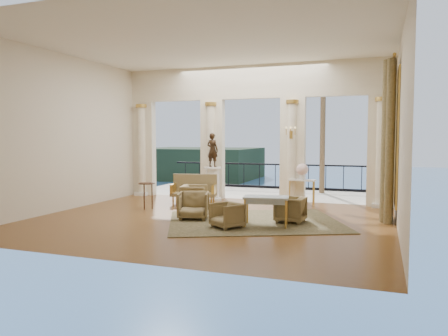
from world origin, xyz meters
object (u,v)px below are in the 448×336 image
at_px(armchair_d, 194,195).
at_px(settee, 194,189).
at_px(game_table, 266,200).
at_px(pedestal, 213,184).
at_px(armchair_c, 290,208).
at_px(console_table, 302,184).
at_px(side_table, 147,186).
at_px(armchair_b, 227,214).
at_px(statue, 212,150).
at_px(armchair_a, 193,204).

height_order(armchair_d, settee, settee).
relative_size(game_table, pedestal, 1.00).
height_order(armchair_c, console_table, console_table).
xyz_separation_m(game_table, side_table, (-3.94, 1.26, 0.03)).
height_order(game_table, pedestal, pedestal).
bearing_deg(armchair_d, armchair_b, -155.66).
bearing_deg(pedestal, armchair_b, -64.30).
xyz_separation_m(game_table, pedestal, (-2.77, 3.60, -0.10)).
xyz_separation_m(armchair_d, game_table, (2.74, -2.00, 0.27)).
bearing_deg(side_table, game_table, -17.76).
relative_size(pedestal, console_table, 1.29).
bearing_deg(game_table, armchair_c, 47.64).
bearing_deg(armchair_c, statue, -128.75).
relative_size(armchair_d, statue, 0.67).
relative_size(armchair_b, armchair_c, 0.92).
bearing_deg(armchair_b, statue, 149.91).
bearing_deg(armchair_c, pedestal, -128.75).
relative_size(game_table, statue, 1.00).
distance_m(armchair_b, settee, 3.87).
height_order(armchair_c, game_table, game_table).
bearing_deg(console_table, statue, -165.80).
height_order(armchair_a, pedestal, pedestal).
distance_m(armchair_b, side_table, 3.60).
relative_size(armchair_a, statue, 0.69).
relative_size(armchair_b, pedestal, 0.58).
relative_size(armchair_b, settee, 0.43).
distance_m(armchair_c, armchair_d, 3.45).
distance_m(game_table, side_table, 4.14).
bearing_deg(armchair_b, game_table, 65.21).
bearing_deg(pedestal, settee, -106.14).
bearing_deg(side_table, armchair_d, 31.71).
relative_size(armchair_a, pedestal, 0.69).
bearing_deg(pedestal, armchair_c, -42.19).
height_order(console_table, side_table, console_table).
bearing_deg(console_table, armchair_b, -92.82).
xyz_separation_m(armchair_c, armchair_d, (-3.19, 1.32, 0.02)).
xyz_separation_m(armchair_b, pedestal, (-1.96, 4.08, 0.22)).
bearing_deg(armchair_c, settee, -116.36).
distance_m(game_table, pedestal, 4.54).
bearing_deg(armchair_c, side_table, -94.11).
xyz_separation_m(game_table, statue, (-2.77, 3.60, 1.05)).
xyz_separation_m(settee, pedestal, (0.27, 0.92, 0.08)).
bearing_deg(pedestal, game_table, -52.38).
height_order(settee, game_table, settee).
distance_m(armchair_a, game_table, 2.03).
distance_m(armchair_a, pedestal, 3.42).
bearing_deg(game_table, armchair_b, -158.19).
bearing_deg(armchair_d, armchair_a, -170.36).
distance_m(armchair_c, console_table, 3.14).
xyz_separation_m(armchair_c, side_table, (-4.38, 0.58, 0.32)).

